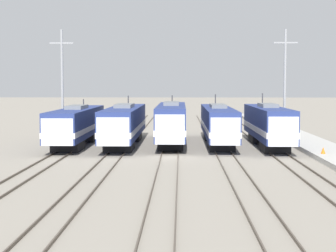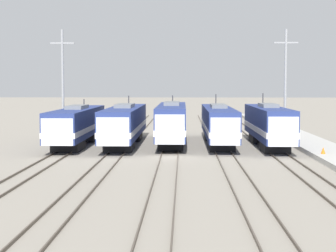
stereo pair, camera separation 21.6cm
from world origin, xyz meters
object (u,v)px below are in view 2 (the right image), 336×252
Objects in this scene: locomotive_center_right at (219,124)px; traffic_cone at (323,150)px; locomotive_far_right at (269,125)px; catenary_tower_left at (63,83)px; catenary_tower_right at (285,83)px; locomotive_center_left at (124,124)px; locomotive_center at (172,123)px; locomotive_far_left at (76,125)px.

traffic_cone is at bearing -53.12° from locomotive_center_right.
locomotive_far_right reaches higher than locomotive_center_right.
catenary_tower_right is at bearing 0.00° from catenary_tower_left.
catenary_tower_right reaches higher than traffic_cone.
locomotive_center_left is 4.86m from locomotive_center.
locomotive_center_right is 1.16× the size of locomotive_far_right.
locomotive_far_right is 7.34m from catenary_tower_right.
catenary_tower_left is (-7.09, 4.34, 4.15)m from locomotive_center_left.
catenary_tower_right is (2.56, 5.52, 4.10)m from locomotive_far_right.
locomotive_far_left is 1.52× the size of catenary_tower_right.
locomotive_center_left is at bearing -174.61° from locomotive_center_right.
catenary_tower_right reaches higher than locomotive_far_right.
locomotive_far_right is (9.54, -2.13, -0.05)m from locomotive_center.
locomotive_center_left is 1.62× the size of catenary_tower_right.
locomotive_far_left is 1.52× the size of catenary_tower_left.
locomotive_center_left is 9.58m from locomotive_center_right.
catenary_tower_left is (-11.86, 3.39, 4.05)m from locomotive_center.
catenary_tower_right is at bearing 92.64° from traffic_cone.
locomotive_far_left is 0.92× the size of locomotive_center_right.
locomotive_center reaches higher than locomotive_center_left.
locomotive_far_right is (19.07, -0.86, 0.10)m from locomotive_far_left.
locomotive_far_left is at bearing 157.12° from traffic_cone.
locomotive_center_right reaches higher than traffic_cone.
locomotive_center_right is at bearing -154.82° from catenary_tower_right.
locomotive_center is 4.77m from locomotive_center_right.
locomotive_center_right reaches higher than locomotive_center.
locomotive_center_left is at bearing -165.56° from catenary_tower_right.
locomotive_center_right is (9.54, 0.90, -0.03)m from locomotive_center_left.
locomotive_center_left is 1.62× the size of catenary_tower_left.
catenary_tower_left reaches higher than locomotive_far_right.
locomotive_center_left is 20.08m from traffic_cone.
traffic_cone is at bearing -29.05° from locomotive_center_left.
locomotive_far_left is 22.52m from catenary_tower_right.
catenary_tower_right is (16.86, 4.34, 4.15)m from locomotive_center_left.
locomotive_center_right is at bearing 126.88° from traffic_cone.
locomotive_center_right is at bearing 5.39° from locomotive_center_left.
locomotive_center_right is 9.10m from catenary_tower_right.
locomotive_far_left is 4.78m from locomotive_center_left.
locomotive_far_right is 30.56× the size of traffic_cone.
locomotive_center_right reaches higher than locomotive_center_left.
locomotive_center_left is at bearing 3.86° from locomotive_far_left.
locomotive_far_right reaches higher than traffic_cone.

